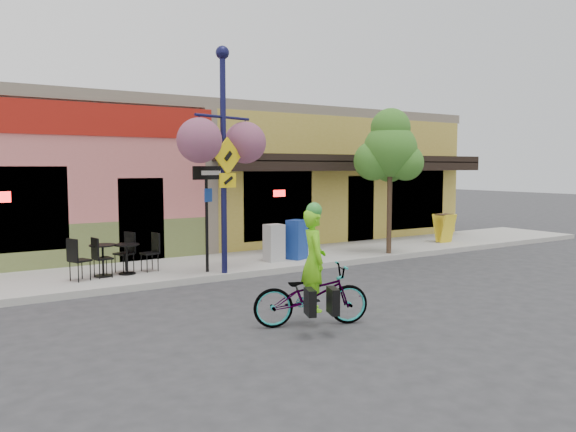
{
  "coord_description": "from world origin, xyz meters",
  "views": [
    {
      "loc": [
        -7.63,
        -10.88,
        2.57
      ],
      "look_at": [
        -0.33,
        0.5,
        1.4
      ],
      "focal_mm": 35.0,
      "sensor_mm": 36.0,
      "label": 1
    }
  ],
  "objects_px": {
    "one_way_sign": "(207,219)",
    "newspaper_box_grey": "(274,243)",
    "street_tree": "(390,181)",
    "bicycle": "(311,295)",
    "newspaper_box_blue": "(297,239)",
    "cyclist_rider": "(314,275)",
    "building": "(188,177)",
    "lamp_post": "(223,161)"
  },
  "relations": [
    {
      "from": "bicycle",
      "to": "lamp_post",
      "type": "xyz_separation_m",
      "value": [
        0.5,
        4.18,
        2.22
      ]
    },
    {
      "from": "cyclist_rider",
      "to": "street_tree",
      "type": "relative_size",
      "value": 0.4
    },
    {
      "from": "one_way_sign",
      "to": "newspaper_box_blue",
      "type": "bearing_deg",
      "value": -12.0
    },
    {
      "from": "building",
      "to": "lamp_post",
      "type": "distance_m",
      "value": 7.14
    },
    {
      "from": "bicycle",
      "to": "lamp_post",
      "type": "distance_m",
      "value": 4.76
    },
    {
      "from": "bicycle",
      "to": "cyclist_rider",
      "type": "bearing_deg",
      "value": -69.05
    },
    {
      "from": "one_way_sign",
      "to": "street_tree",
      "type": "xyz_separation_m",
      "value": [
        5.51,
        -0.17,
        0.83
      ]
    },
    {
      "from": "cyclist_rider",
      "to": "newspaper_box_grey",
      "type": "xyz_separation_m",
      "value": [
        2.25,
        4.96,
        -0.2
      ]
    },
    {
      "from": "newspaper_box_blue",
      "to": "newspaper_box_grey",
      "type": "bearing_deg",
      "value": 154.44
    },
    {
      "from": "newspaper_box_grey",
      "to": "newspaper_box_blue",
      "type": "bearing_deg",
      "value": -4.51
    },
    {
      "from": "one_way_sign",
      "to": "bicycle",
      "type": "bearing_deg",
      "value": -113.09
    },
    {
      "from": "newspaper_box_blue",
      "to": "newspaper_box_grey",
      "type": "xyz_separation_m",
      "value": [
        -0.68,
        0.04,
        -0.04
      ]
    },
    {
      "from": "cyclist_rider",
      "to": "street_tree",
      "type": "bearing_deg",
      "value": -31.62
    },
    {
      "from": "cyclist_rider",
      "to": "one_way_sign",
      "type": "distance_m",
      "value": 4.56
    },
    {
      "from": "one_way_sign",
      "to": "newspaper_box_grey",
      "type": "distance_m",
      "value": 2.26
    },
    {
      "from": "building",
      "to": "newspaper_box_grey",
      "type": "height_order",
      "value": "building"
    },
    {
      "from": "bicycle",
      "to": "newspaper_box_blue",
      "type": "bearing_deg",
      "value": -10.29
    },
    {
      "from": "lamp_post",
      "to": "street_tree",
      "type": "xyz_separation_m",
      "value": [
        5.24,
        0.17,
        -0.51
      ]
    },
    {
      "from": "newspaper_box_blue",
      "to": "street_tree",
      "type": "xyz_separation_m",
      "value": [
        2.74,
        -0.58,
        1.54
      ]
    },
    {
      "from": "bicycle",
      "to": "newspaper_box_blue",
      "type": "xyz_separation_m",
      "value": [
        2.99,
        4.93,
        0.17
      ]
    },
    {
      "from": "lamp_post",
      "to": "newspaper_box_grey",
      "type": "xyz_separation_m",
      "value": [
        1.81,
        0.78,
        -2.09
      ]
    },
    {
      "from": "building",
      "to": "street_tree",
      "type": "height_order",
      "value": "building"
    },
    {
      "from": "cyclist_rider",
      "to": "newspaper_box_grey",
      "type": "relative_size",
      "value": 1.73
    },
    {
      "from": "newspaper_box_blue",
      "to": "street_tree",
      "type": "bearing_deg",
      "value": -34.4
    },
    {
      "from": "bicycle",
      "to": "cyclist_rider",
      "type": "relative_size",
      "value": 1.15
    },
    {
      "from": "newspaper_box_grey",
      "to": "lamp_post",
      "type": "bearing_deg",
      "value": -158.09
    },
    {
      "from": "lamp_post",
      "to": "one_way_sign",
      "type": "height_order",
      "value": "lamp_post"
    },
    {
      "from": "building",
      "to": "street_tree",
      "type": "relative_size",
      "value": 4.42
    },
    {
      "from": "bicycle",
      "to": "newspaper_box_blue",
      "type": "relative_size",
      "value": 1.83
    },
    {
      "from": "cyclist_rider",
      "to": "lamp_post",
      "type": "distance_m",
      "value": 4.61
    },
    {
      "from": "lamp_post",
      "to": "one_way_sign",
      "type": "relative_size",
      "value": 2.09
    },
    {
      "from": "cyclist_rider",
      "to": "lamp_post",
      "type": "height_order",
      "value": "lamp_post"
    },
    {
      "from": "bicycle",
      "to": "street_tree",
      "type": "relative_size",
      "value": 0.46
    },
    {
      "from": "bicycle",
      "to": "cyclist_rider",
      "type": "distance_m",
      "value": 0.33
    },
    {
      "from": "building",
      "to": "cyclist_rider",
      "type": "height_order",
      "value": "building"
    },
    {
      "from": "bicycle",
      "to": "street_tree",
      "type": "distance_m",
      "value": 7.4
    },
    {
      "from": "newspaper_box_grey",
      "to": "cyclist_rider",
      "type": "bearing_deg",
      "value": -115.91
    },
    {
      "from": "lamp_post",
      "to": "one_way_sign",
      "type": "xyz_separation_m",
      "value": [
        -0.28,
        0.34,
        -1.34
      ]
    },
    {
      "from": "building",
      "to": "bicycle",
      "type": "bearing_deg",
      "value": -102.62
    },
    {
      "from": "one_way_sign",
      "to": "building",
      "type": "bearing_deg",
      "value": 50.61
    },
    {
      "from": "building",
      "to": "cyclist_rider",
      "type": "distance_m",
      "value": 11.38
    },
    {
      "from": "bicycle",
      "to": "lamp_post",
      "type": "relative_size",
      "value": 0.37
    }
  ]
}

